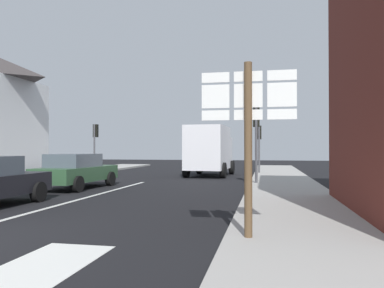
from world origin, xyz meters
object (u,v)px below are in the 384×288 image
at_px(sedan_far, 76,171).
at_px(traffic_light_near_right, 256,128).
at_px(delivery_truck, 210,149).
at_px(route_sign_post, 248,130).
at_px(traffic_light_far_right, 259,138).
at_px(traffic_light_far_left, 95,137).

height_order(sedan_far, traffic_light_near_right, traffic_light_near_right).
distance_m(sedan_far, delivery_truck, 9.45).
relative_size(route_sign_post, traffic_light_near_right, 0.89).
relative_size(sedan_far, traffic_light_far_right, 1.34).
xyz_separation_m(delivery_truck, route_sign_post, (3.11, -16.25, 0.35)).
bearing_deg(traffic_light_far_right, sedan_far, -126.14).
bearing_deg(delivery_truck, traffic_light_far_left, 170.70).
height_order(delivery_truck, traffic_light_far_left, traffic_light_far_left).
height_order(sedan_far, route_sign_post, route_sign_post).
relative_size(sedan_far, delivery_truck, 0.84).
bearing_deg(sedan_far, delivery_truck, 61.41).
distance_m(delivery_truck, traffic_light_far_right, 3.66).
xyz_separation_m(sedan_far, traffic_light_near_right, (7.49, 2.79, 1.90)).
xyz_separation_m(delivery_truck, traffic_light_far_left, (-8.27, 1.35, 0.87)).
xyz_separation_m(sedan_far, traffic_light_far_right, (7.49, 10.26, 1.62)).
height_order(traffic_light_far_right, traffic_light_near_right, traffic_light_near_right).
bearing_deg(sedan_far, route_sign_post, -46.36).
height_order(delivery_truck, traffic_light_near_right, traffic_light_near_right).
relative_size(delivery_truck, route_sign_post, 1.60).
bearing_deg(traffic_light_far_right, traffic_light_near_right, -90.00).
bearing_deg(traffic_light_near_right, traffic_light_far_right, 90.00).
distance_m(traffic_light_near_right, traffic_light_far_left, 13.17).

